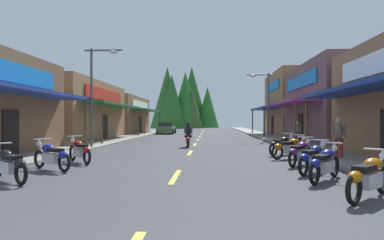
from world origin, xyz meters
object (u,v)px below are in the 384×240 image
Objects in this scene: streetlamp_right at (264,96)px; motorcycle_parked_right_1 at (325,163)px; motorcycle_parked_left_0 at (8,164)px; parked_car_curbside at (166,128)px; motorcycle_parked_right_4 at (290,147)px; motorcycle_parked_right_2 at (313,158)px; pedestrian_browsing at (297,131)px; motorcycle_parked_right_5 at (282,145)px; rider_cruising_lead at (188,136)px; pedestrian_by_shop at (339,135)px; motorcycle_parked_right_0 at (369,176)px; motorcycle_parked_left_2 at (80,150)px; motorcycle_parked_left_1 at (52,156)px; streetlamp_left at (97,83)px; motorcycle_parked_right_3 at (300,152)px.

streetlamp_right is 18.17m from motorcycle_parked_right_1.
parked_car_curbside reaches higher than motorcycle_parked_left_0.
streetlamp_right reaches higher than motorcycle_parked_right_4.
pedestrian_browsing is at bearing 26.78° from motorcycle_parked_right_2.
motorcycle_parked_right_2 is at bearing -136.93° from motorcycle_parked_right_5.
rider_cruising_lead is (-4.78, 5.66, 0.17)m from motorcycle_parked_right_4.
motorcycle_parked_right_1 is 0.97× the size of pedestrian_by_shop.
motorcycle_parked_right_2 is 0.80× the size of rider_cruising_lead.
motorcycle_parked_right_0 is 9.91m from motorcycle_parked_left_2.
motorcycle_parked_right_0 is 0.95× the size of motorcycle_parked_right_2.
motorcycle_parked_right_2 is at bearing 48.18° from motorcycle_parked_right_0.
streetlamp_right is at bearing 35.30° from motorcycle_parked_right_2.
parked_car_curbside is (-8.72, 23.08, 0.20)m from motorcycle_parked_right_5.
motorcycle_parked_right_2 is at bearing -146.71° from motorcycle_parked_left_2.
rider_cruising_lead is at bearing 100.05° from motorcycle_parked_right_4.
motorcycle_parked_left_1 is (-8.60, 3.39, 0.00)m from motorcycle_parked_right_0.
motorcycle_parked_right_1 is 1.06× the size of motorcycle_parked_left_2.
motorcycle_parked_right_5 is 2.68m from pedestrian_by_shop.
motorcycle_parked_right_2 is at bearing -163.89° from parked_car_curbside.
streetlamp_left reaches higher than motorcycle_parked_right_5.
motorcycle_parked_left_0 is 0.42× the size of parked_car_curbside.
pedestrian_by_shop is (2.00, 6.59, 0.56)m from motorcycle_parked_right_0.
motorcycle_parked_right_1 is 0.91× the size of motorcycle_parked_right_4.
motorcycle_parked_right_3 is 0.96× the size of motorcycle_parked_left_1.
motorcycle_parked_right_5 is (-1.08, -11.43, -3.20)m from streetlamp_right.
streetlamp_right is 3.05× the size of motorcycle_parked_left_0.
rider_cruising_lead is (3.92, 9.23, 0.17)m from motorcycle_parked_left_1.
streetlamp_right is at bearing 16.43° from pedestrian_by_shop.
rider_cruising_lead is at bearing 67.71° from motorcycle_parked_right_3.
motorcycle_parked_right_0 and motorcycle_parked_right_5 have the same top height.
rider_cruising_lead is at bearing 60.70° from pedestrian_by_shop.
motorcycle_parked_left_2 is 8.28m from rider_cruising_lead.
parked_car_curbside is (-8.62, 26.48, 0.20)m from motorcycle_parked_right_3.
motorcycle_parked_right_3 is 0.83× the size of rider_cruising_lead.
motorcycle_parked_left_2 is at bearing 116.32° from motorcycle_parked_right_2.
motorcycle_parked_right_0 is 3.26m from motorcycle_parked_right_2.
pedestrian_browsing reaches higher than motorcycle_parked_right_4.
motorcycle_parked_right_5 is 7.18m from pedestrian_browsing.
motorcycle_parked_right_3 is at bearing -32.28° from streetlamp_left.
motorcycle_parked_right_3 is at bearing -123.92° from motorcycle_parked_right_4.
pedestrian_browsing is at bearing -91.54° from motorcycle_parked_left_2.
motorcycle_parked_left_0 is at bearing 173.58° from motorcycle_parked_right_5.
streetlamp_right reaches higher than pedestrian_browsing.
motorcycle_parked_right_1 is at bearing -141.65° from motorcycle_parked_left_0.
rider_cruising_lead is at bearing 65.69° from motorcycle_parked_right_2.
rider_cruising_lead is 9.00m from pedestrian_by_shop.
rider_cruising_lead reaches higher than motorcycle_parked_left_2.
motorcycle_parked_left_1 is at bearing 128.78° from motorcycle_parked_right_2.
motorcycle_parked_left_2 is (-9.58, -14.58, -3.20)m from streetlamp_right.
motorcycle_parked_right_5 is 0.74× the size of rider_cruising_lead.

